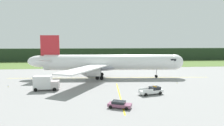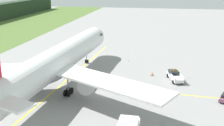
{
  "view_description": "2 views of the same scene",
  "coord_description": "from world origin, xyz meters",
  "px_view_note": "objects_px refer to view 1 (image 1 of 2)",
  "views": [
    {
      "loc": [
        -2.47,
        -58.23,
        12.24
      ],
      "look_at": [
        4.29,
        8.59,
        5.07
      ],
      "focal_mm": 31.34,
      "sensor_mm": 36.0,
      "label": 1
    },
    {
      "loc": [
        -44.2,
        -11.36,
        20.3
      ],
      "look_at": [
        8.64,
        -1.53,
        3.81
      ],
      "focal_mm": 43.94,
      "sensor_mm": 36.0,
      "label": 2
    }
  ],
  "objects_px": {
    "apron_cone": "(154,88)",
    "staff_car": "(119,104)",
    "airliner": "(107,63)",
    "ops_pickup_truck": "(152,91)",
    "catering_truck": "(45,83)"
  },
  "relations": [
    {
      "from": "staff_car",
      "to": "apron_cone",
      "type": "distance_m",
      "value": 17.29
    },
    {
      "from": "apron_cone",
      "to": "staff_car",
      "type": "bearing_deg",
      "value": -129.1
    },
    {
      "from": "airliner",
      "to": "apron_cone",
      "type": "distance_m",
      "value": 21.46
    },
    {
      "from": "staff_car",
      "to": "apron_cone",
      "type": "xyz_separation_m",
      "value": [
        10.9,
        13.42,
        -0.33
      ]
    },
    {
      "from": "airliner",
      "to": "ops_pickup_truck",
      "type": "relative_size",
      "value": 8.75
    },
    {
      "from": "airliner",
      "to": "staff_car",
      "type": "distance_m",
      "value": 31.6
    },
    {
      "from": "ops_pickup_truck",
      "to": "staff_car",
      "type": "relative_size",
      "value": 1.3
    },
    {
      "from": "ops_pickup_truck",
      "to": "staff_car",
      "type": "distance_m",
      "value": 12.43
    },
    {
      "from": "catering_truck",
      "to": "ops_pickup_truck",
      "type": "bearing_deg",
      "value": -14.3
    },
    {
      "from": "staff_car",
      "to": "ops_pickup_truck",
      "type": "bearing_deg",
      "value": 44.31
    },
    {
      "from": "airliner",
      "to": "staff_car",
      "type": "xyz_separation_m",
      "value": [
        -0.04,
        -31.27,
        -4.53
      ]
    },
    {
      "from": "catering_truck",
      "to": "staff_car",
      "type": "bearing_deg",
      "value": -42.06
    },
    {
      "from": "staff_car",
      "to": "airliner",
      "type": "bearing_deg",
      "value": 89.92
    },
    {
      "from": "staff_car",
      "to": "apron_cone",
      "type": "bearing_deg",
      "value": 50.9
    },
    {
      "from": "catering_truck",
      "to": "apron_cone",
      "type": "relative_size",
      "value": 8.19
    }
  ]
}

